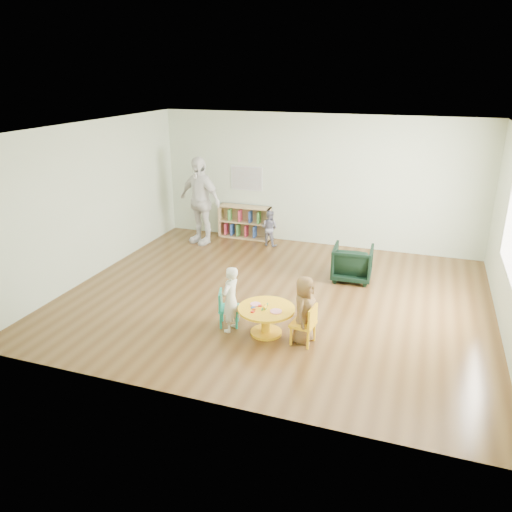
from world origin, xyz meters
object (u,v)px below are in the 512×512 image
at_px(kid_chair_right, 306,323).
at_px(bookshelf, 245,222).
at_px(child_right, 304,310).
at_px(adult_caretaker, 200,200).
at_px(activity_table, 266,316).
at_px(toddler, 269,228).
at_px(child_left, 230,299).
at_px(armchair, 352,263).
at_px(kid_chair_left, 226,307).

relative_size(kid_chair_right, bookshelf, 0.49).
bearing_deg(child_right, adult_caretaker, 45.79).
distance_m(activity_table, toddler, 3.94).
height_order(kid_chair_right, child_left, child_left).
xyz_separation_m(kid_chair_right, child_right, (-0.05, 0.06, 0.18)).
bearing_deg(armchair, adult_caretaker, -19.17).
relative_size(kid_chair_left, child_left, 0.56).
bearing_deg(bookshelf, toddler, -25.84).
bearing_deg(bookshelf, kid_chair_left, -73.34).
distance_m(activity_table, kid_chair_left, 0.65).
relative_size(armchair, adult_caretaker, 0.37).
height_order(kid_chair_left, armchair, armchair).
bearing_deg(adult_caretaker, toddler, 30.14).
height_order(activity_table, armchair, armchair).
bearing_deg(child_left, kid_chair_left, -125.65).
relative_size(kid_chair_left, toddler, 0.70).
xyz_separation_m(kid_chair_right, toddler, (-1.77, 3.85, 0.08)).
bearing_deg(child_left, toddler, -160.98).
height_order(kid_chair_left, bookshelf, bookshelf).
bearing_deg(child_left, kid_chair_right, 98.68).
bearing_deg(armchair, bookshelf, -34.45).
height_order(armchair, child_left, child_left).
bearing_deg(adult_caretaker, activity_table, -33.60).
distance_m(kid_chair_left, toddler, 3.74).
bearing_deg(adult_caretaker, child_left, -40.02).
relative_size(child_left, child_right, 1.01).
bearing_deg(toddler, kid_chair_right, 125.03).
bearing_deg(child_right, kid_chair_right, -137.70).
xyz_separation_m(bookshelf, armchair, (2.72, -1.67, -0.04)).
xyz_separation_m(armchair, toddler, (-2.02, 1.33, 0.07)).
height_order(activity_table, toddler, toddler).
xyz_separation_m(child_left, adult_caretaker, (-2.13, 3.53, 0.46)).
bearing_deg(kid_chair_left, activity_table, 67.54).
relative_size(activity_table, child_right, 0.84).
bearing_deg(bookshelf, child_left, -72.30).
height_order(bookshelf, armchair, bookshelf).
bearing_deg(activity_table, toddler, 107.10).
bearing_deg(bookshelf, child_right, -59.61).
bearing_deg(activity_table, bookshelf, 114.39).
height_order(child_left, adult_caretaker, adult_caretaker).
distance_m(kid_chair_left, armchair, 2.82).
height_order(toddler, adult_caretaker, adult_caretaker).
height_order(child_left, child_right, child_left).
relative_size(bookshelf, child_right, 1.22).
xyz_separation_m(armchair, adult_caretaker, (-3.52, 1.03, 0.63)).
bearing_deg(child_right, child_left, 95.11).
bearing_deg(child_right, armchair, -3.85).
relative_size(kid_chair_right, armchair, 0.82).
relative_size(armchair, child_left, 0.72).
bearing_deg(toddler, activity_table, 117.46).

